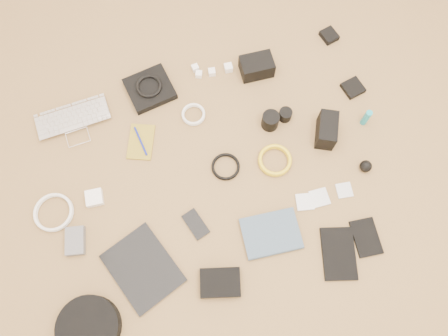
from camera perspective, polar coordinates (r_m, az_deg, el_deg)
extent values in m
cube|color=olive|center=(1.80, -1.56, -1.14)|extent=(4.00, 4.00, 0.04)
imported|color=silver|center=(1.96, -18.83, 5.14)|extent=(0.33, 0.24, 0.02)
cube|color=black|center=(1.96, -9.67, 10.15)|extent=(0.22, 0.21, 0.03)
torus|color=black|center=(1.94, -9.78, 10.50)|extent=(0.13, 0.13, 0.01)
cube|color=white|center=(1.99, -3.78, 12.91)|extent=(0.03, 0.03, 0.03)
cube|color=white|center=(1.97, -3.30, 12.13)|extent=(0.04, 0.04, 0.03)
cube|color=white|center=(1.98, 0.57, 12.96)|extent=(0.04, 0.04, 0.03)
cube|color=white|center=(1.98, -1.59, 12.41)|extent=(0.03, 0.03, 0.03)
cube|color=black|center=(1.96, 4.29, 13.08)|extent=(0.14, 0.10, 0.08)
cube|color=black|center=(2.14, 13.57, 16.47)|extent=(0.08, 0.09, 0.03)
cube|color=olive|center=(1.86, -10.79, 3.37)|extent=(0.15, 0.18, 0.01)
cylinder|color=#121D99|center=(1.86, -10.84, 3.47)|extent=(0.03, 0.14, 0.01)
torus|color=white|center=(1.89, -4.00, 6.91)|extent=(0.13, 0.13, 0.01)
cylinder|color=black|center=(1.84, 6.07, 6.17)|extent=(0.08, 0.08, 0.08)
cylinder|color=black|center=(1.88, 8.00, 6.90)|extent=(0.06, 0.06, 0.05)
cube|color=black|center=(2.02, 16.49, 10.01)|extent=(0.10, 0.10, 0.02)
cube|color=white|center=(1.82, -16.57, -3.76)|extent=(0.07, 0.07, 0.03)
torus|color=white|center=(1.86, -21.30, -5.46)|extent=(0.20, 0.20, 0.01)
torus|color=black|center=(1.79, 0.22, 0.12)|extent=(0.14, 0.14, 0.01)
torus|color=yellow|center=(1.81, 6.64, 0.93)|extent=(0.18, 0.18, 0.02)
cube|color=black|center=(1.85, 13.25, 4.85)|extent=(0.12, 0.15, 0.10)
cylinder|color=teal|center=(1.93, 18.08, 6.27)|extent=(0.03, 0.03, 0.09)
cube|color=#5D5E63|center=(1.80, -18.85, -9.01)|extent=(0.09, 0.12, 0.03)
cube|color=black|center=(1.73, -10.55, -12.73)|extent=(0.31, 0.34, 0.01)
cube|color=black|center=(1.73, -3.72, -7.33)|extent=(0.10, 0.13, 0.01)
cube|color=silver|center=(1.78, 10.50, -4.38)|extent=(0.08, 0.08, 0.01)
cube|color=silver|center=(1.79, 12.37, -3.82)|extent=(0.07, 0.07, 0.01)
cube|color=silver|center=(1.83, 15.43, -2.83)|extent=(0.07, 0.07, 0.01)
sphere|color=black|center=(1.86, 18.03, 0.23)|extent=(0.05, 0.05, 0.05)
cylinder|color=black|center=(1.73, -17.24, -19.26)|extent=(0.27, 0.27, 0.06)
cube|color=black|center=(1.68, -0.50, -14.75)|extent=(0.17, 0.14, 0.04)
imported|color=#3D5368|center=(1.71, 6.87, -11.15)|extent=(0.23, 0.17, 0.02)
cube|color=black|center=(1.76, 14.74, -10.76)|extent=(0.17, 0.23, 0.01)
cube|color=black|center=(1.80, 18.06, -8.61)|extent=(0.10, 0.15, 0.01)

